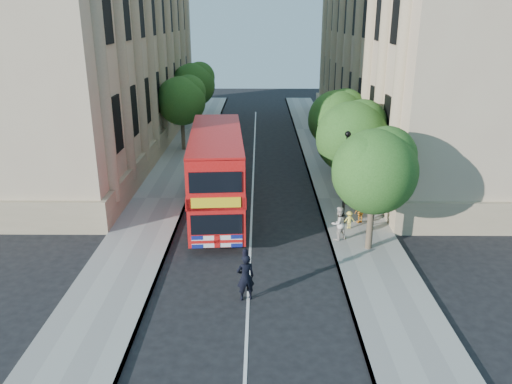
{
  "coord_description": "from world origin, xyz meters",
  "views": [
    {
      "loc": [
        0.44,
        -19.17,
        10.89
      ],
      "look_at": [
        0.27,
        5.0,
        2.3
      ],
      "focal_mm": 35.0,
      "sensor_mm": 36.0,
      "label": 1
    }
  ],
  "objects_px": {
    "lamp_post": "(345,182)",
    "double_decker_bus": "(217,172)",
    "police_constable": "(245,277)",
    "woman_pedestrian": "(339,223)",
    "box_van": "(225,160)"
  },
  "relations": [
    {
      "from": "box_van",
      "to": "woman_pedestrian",
      "type": "xyz_separation_m",
      "value": [
        6.41,
        -10.77,
        -0.21
      ]
    },
    {
      "from": "lamp_post",
      "to": "police_constable",
      "type": "xyz_separation_m",
      "value": [
        -5.1,
        -7.54,
        -1.51
      ]
    },
    {
      "from": "box_van",
      "to": "woman_pedestrian",
      "type": "bearing_deg",
      "value": -65.14
    },
    {
      "from": "double_decker_bus",
      "to": "box_van",
      "type": "bearing_deg",
      "value": 86.14
    },
    {
      "from": "double_decker_bus",
      "to": "woman_pedestrian",
      "type": "xyz_separation_m",
      "value": [
        6.37,
        -3.38,
        -1.65
      ]
    },
    {
      "from": "box_van",
      "to": "woman_pedestrian",
      "type": "distance_m",
      "value": 12.54
    },
    {
      "from": "double_decker_bus",
      "to": "woman_pedestrian",
      "type": "bearing_deg",
      "value": -32.13
    },
    {
      "from": "box_van",
      "to": "police_constable",
      "type": "relative_size",
      "value": 2.23
    },
    {
      "from": "police_constable",
      "to": "woman_pedestrian",
      "type": "distance_m",
      "value": 7.14
    },
    {
      "from": "double_decker_bus",
      "to": "police_constable",
      "type": "distance_m",
      "value": 9.22
    },
    {
      "from": "lamp_post",
      "to": "double_decker_bus",
      "type": "bearing_deg",
      "value": 168.95
    },
    {
      "from": "lamp_post",
      "to": "box_van",
      "type": "relative_size",
      "value": 1.15
    },
    {
      "from": "lamp_post",
      "to": "double_decker_bus",
      "type": "relative_size",
      "value": 0.49
    },
    {
      "from": "double_decker_bus",
      "to": "box_van",
      "type": "relative_size",
      "value": 2.36
    },
    {
      "from": "lamp_post",
      "to": "double_decker_bus",
      "type": "distance_m",
      "value": 7.06
    }
  ]
}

